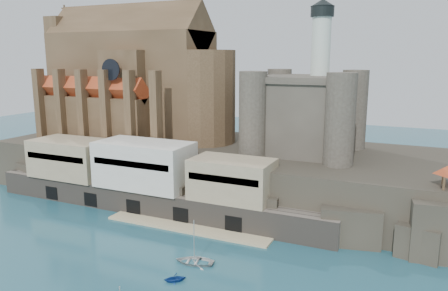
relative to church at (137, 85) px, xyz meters
name	(u,v)px	position (x,y,z in m)	size (l,w,h in m)	color
ground	(108,273)	(24.13, -41.85, -22.13)	(300.00, 300.00, 0.00)	#1C4C5C
promontory	(227,170)	(23.94, -2.48, -17.20)	(100.00, 36.00, 10.00)	#29251F
quay	(143,178)	(13.94, -18.78, -16.06)	(70.00, 12.00, 13.05)	#665C52
church	(137,85)	(0.00, 0.00, 0.00)	(47.00, 25.93, 30.51)	#4D3823
castle_keep	(306,110)	(40.21, -0.78, -3.81)	(21.20, 21.20, 29.30)	#443E35
boat_6	(194,263)	(33.32, -34.36, -22.13)	(3.98, 1.15, 5.57)	silver
boat_7	(175,281)	(33.46, -39.93, -22.13)	(2.44, 1.49, 2.83)	navy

